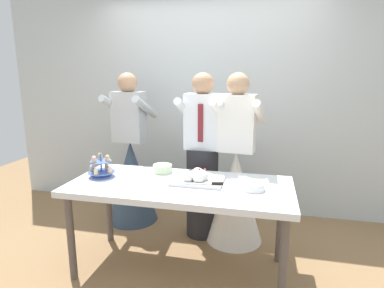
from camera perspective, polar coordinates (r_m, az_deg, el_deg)
ground_plane at (r=2.97m, az=-2.05°, el=-21.26°), size 8.00×8.00×0.00m
rear_wall at (r=3.86m, az=3.34°, el=9.44°), size 5.20×0.10×2.90m
dessert_table at (r=2.65m, az=-2.17°, el=-8.54°), size 1.80×0.80×0.78m
cupcake_stand at (r=2.87m, az=-15.81°, el=-4.13°), size 0.23×0.23×0.21m
main_cake_tray at (r=2.64m, az=0.96°, el=-6.03°), size 0.43×0.31×0.12m
plate_stack at (r=2.52m, az=10.81°, el=-7.42°), size 0.18×0.17×0.05m
round_cake at (r=2.88m, az=-5.25°, el=-4.52°), size 0.24×0.24×0.08m
person_groom at (r=3.23m, az=1.84°, el=-3.79°), size 0.46×0.49×1.66m
person_bride at (r=3.20m, az=7.65°, el=-7.15°), size 0.56×0.56×1.66m
person_guest at (r=3.67m, az=-10.73°, el=-4.70°), size 0.56×0.56×1.66m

